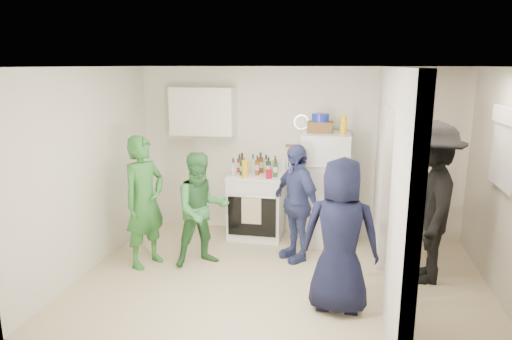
{
  "coord_description": "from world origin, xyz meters",
  "views": [
    {
      "loc": [
        0.66,
        -5.0,
        2.52
      ],
      "look_at": [
        -0.38,
        0.4,
        1.25
      ],
      "focal_mm": 32.0,
      "sensor_mm": 36.0,
      "label": 1
    }
  ],
  "objects_px": {
    "stove": "(256,206)",
    "person_nook": "(429,203)",
    "yellow_cup_stack_top": "(343,125)",
    "person_green_center": "(202,209)",
    "person_green_left": "(145,202)",
    "person_denim": "(296,203)",
    "wicker_basket": "(320,127)",
    "blue_bowl": "(320,118)",
    "fridge": "(325,189)",
    "person_navy": "(340,236)"
  },
  "relations": [
    {
      "from": "yellow_cup_stack_top",
      "to": "person_nook",
      "type": "height_order",
      "value": "person_nook"
    },
    {
      "from": "yellow_cup_stack_top",
      "to": "person_green_left",
      "type": "relative_size",
      "value": 0.15
    },
    {
      "from": "fridge",
      "to": "blue_bowl",
      "type": "height_order",
      "value": "blue_bowl"
    },
    {
      "from": "yellow_cup_stack_top",
      "to": "person_green_left",
      "type": "distance_m",
      "value": 2.8
    },
    {
      "from": "person_green_center",
      "to": "person_navy",
      "type": "xyz_separation_m",
      "value": [
        1.74,
        -0.82,
        0.08
      ]
    },
    {
      "from": "yellow_cup_stack_top",
      "to": "person_navy",
      "type": "distance_m",
      "value": 1.99
    },
    {
      "from": "person_green_left",
      "to": "person_navy",
      "type": "distance_m",
      "value": 2.52
    },
    {
      "from": "blue_bowl",
      "to": "person_green_center",
      "type": "height_order",
      "value": "blue_bowl"
    },
    {
      "from": "person_denim",
      "to": "person_nook",
      "type": "distance_m",
      "value": 1.62
    },
    {
      "from": "stove",
      "to": "person_nook",
      "type": "bearing_deg",
      "value": -24.05
    },
    {
      "from": "yellow_cup_stack_top",
      "to": "person_green_left",
      "type": "height_order",
      "value": "yellow_cup_stack_top"
    },
    {
      "from": "fridge",
      "to": "person_green_center",
      "type": "bearing_deg",
      "value": -144.81
    },
    {
      "from": "fridge",
      "to": "blue_bowl",
      "type": "relative_size",
      "value": 6.67
    },
    {
      "from": "blue_bowl",
      "to": "fridge",
      "type": "bearing_deg",
      "value": -26.57
    },
    {
      "from": "person_nook",
      "to": "fridge",
      "type": "bearing_deg",
      "value": -123.6
    },
    {
      "from": "person_green_center",
      "to": "person_nook",
      "type": "bearing_deg",
      "value": -31.26
    },
    {
      "from": "wicker_basket",
      "to": "person_green_left",
      "type": "height_order",
      "value": "wicker_basket"
    },
    {
      "from": "wicker_basket",
      "to": "blue_bowl",
      "type": "distance_m",
      "value": 0.13
    },
    {
      "from": "stove",
      "to": "wicker_basket",
      "type": "distance_m",
      "value": 1.5
    },
    {
      "from": "person_green_left",
      "to": "person_green_center",
      "type": "relative_size",
      "value": 1.15
    },
    {
      "from": "fridge",
      "to": "person_denim",
      "type": "xyz_separation_m",
      "value": [
        -0.35,
        -0.67,
        -0.03
      ]
    },
    {
      "from": "stove",
      "to": "fridge",
      "type": "height_order",
      "value": "fridge"
    },
    {
      "from": "person_navy",
      "to": "blue_bowl",
      "type": "bearing_deg",
      "value": -77.48
    },
    {
      "from": "blue_bowl",
      "to": "wicker_basket",
      "type": "bearing_deg",
      "value": 0.0
    },
    {
      "from": "yellow_cup_stack_top",
      "to": "person_navy",
      "type": "bearing_deg",
      "value": -89.47
    },
    {
      "from": "person_green_left",
      "to": "person_denim",
      "type": "relative_size",
      "value": 1.09
    },
    {
      "from": "stove",
      "to": "person_nook",
      "type": "relative_size",
      "value": 0.5
    },
    {
      "from": "stove",
      "to": "blue_bowl",
      "type": "relative_size",
      "value": 3.98
    },
    {
      "from": "wicker_basket",
      "to": "person_green_center",
      "type": "relative_size",
      "value": 0.24
    },
    {
      "from": "fridge",
      "to": "wicker_basket",
      "type": "distance_m",
      "value": 0.88
    },
    {
      "from": "stove",
      "to": "person_navy",
      "type": "distance_m",
      "value": 2.3
    },
    {
      "from": "yellow_cup_stack_top",
      "to": "person_green_center",
      "type": "relative_size",
      "value": 0.17
    },
    {
      "from": "wicker_basket",
      "to": "fridge",
      "type": "bearing_deg",
      "value": -26.57
    },
    {
      "from": "fridge",
      "to": "person_green_left",
      "type": "xyz_separation_m",
      "value": [
        -2.2,
        -1.21,
        0.04
      ]
    },
    {
      "from": "blue_bowl",
      "to": "person_nook",
      "type": "bearing_deg",
      "value": -37.33
    },
    {
      "from": "stove",
      "to": "yellow_cup_stack_top",
      "type": "bearing_deg",
      "value": -6.06
    },
    {
      "from": "person_green_left",
      "to": "person_denim",
      "type": "bearing_deg",
      "value": -48.85
    },
    {
      "from": "blue_bowl",
      "to": "person_denim",
      "type": "height_order",
      "value": "blue_bowl"
    },
    {
      "from": "fridge",
      "to": "yellow_cup_stack_top",
      "type": "height_order",
      "value": "yellow_cup_stack_top"
    },
    {
      "from": "fridge",
      "to": "person_green_center",
      "type": "xyz_separation_m",
      "value": [
        -1.5,
        -1.06,
        -0.07
      ]
    },
    {
      "from": "stove",
      "to": "blue_bowl",
      "type": "xyz_separation_m",
      "value": [
        0.9,
        0.02,
        1.33
      ]
    },
    {
      "from": "stove",
      "to": "person_green_left",
      "type": "xyz_separation_m",
      "value": [
        -1.19,
        -1.24,
        0.36
      ]
    },
    {
      "from": "fridge",
      "to": "blue_bowl",
      "type": "xyz_separation_m",
      "value": [
        -0.1,
        0.05,
        1.0
      ]
    },
    {
      "from": "blue_bowl",
      "to": "person_green_center",
      "type": "distance_m",
      "value": 2.08
    },
    {
      "from": "person_green_left",
      "to": "person_nook",
      "type": "distance_m",
      "value": 3.45
    },
    {
      "from": "wicker_basket",
      "to": "yellow_cup_stack_top",
      "type": "bearing_deg",
      "value": -25.11
    },
    {
      "from": "wicker_basket",
      "to": "blue_bowl",
      "type": "relative_size",
      "value": 1.46
    },
    {
      "from": "person_green_center",
      "to": "person_green_left",
      "type": "bearing_deg",
      "value": 159.32
    },
    {
      "from": "fridge",
      "to": "wicker_basket",
      "type": "height_order",
      "value": "wicker_basket"
    },
    {
      "from": "yellow_cup_stack_top",
      "to": "person_green_center",
      "type": "height_order",
      "value": "yellow_cup_stack_top"
    }
  ]
}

